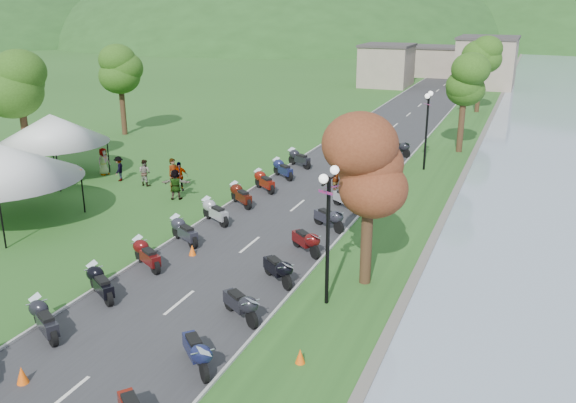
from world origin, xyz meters
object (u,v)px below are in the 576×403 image
(pedestrian_a, at_px, (175,191))
(pedestrian_b, at_px, (146,185))
(pedestrian_c, at_px, (120,181))
(vendor_tent_main, at_px, (1,183))

(pedestrian_a, bearing_deg, pedestrian_b, 102.58)
(pedestrian_a, xyz_separation_m, pedestrian_b, (-2.20, 0.30, 0.00))
(pedestrian_a, height_order, pedestrian_c, pedestrian_a)
(vendor_tent_main, xyz_separation_m, pedestrian_a, (4.96, 7.66, -2.00))
(vendor_tent_main, bearing_deg, pedestrian_a, 57.09)
(vendor_tent_main, height_order, pedestrian_c, vendor_tent_main)
(vendor_tent_main, bearing_deg, pedestrian_b, 70.90)
(vendor_tent_main, distance_m, pedestrian_c, 8.47)
(vendor_tent_main, relative_size, pedestrian_c, 3.45)
(pedestrian_b, height_order, pedestrian_c, pedestrian_b)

